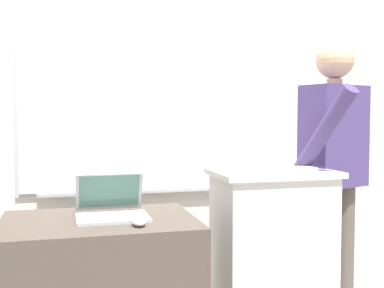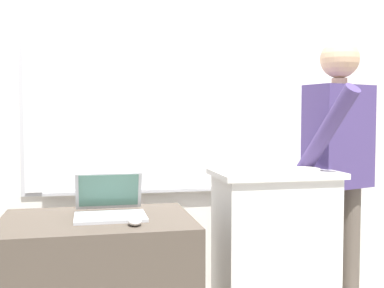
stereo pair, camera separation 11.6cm
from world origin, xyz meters
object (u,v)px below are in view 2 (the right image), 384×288
lectern_podium (274,254)px  wireless_keyboard (275,170)px  person_presenter (339,160)px  laptop (110,205)px  computer_mouse_by_laptop (135,221)px

lectern_podium → wireless_keyboard: size_ratio=2.02×
lectern_podium → wireless_keyboard: 0.47m
person_presenter → laptop: size_ratio=5.04×
person_presenter → computer_mouse_by_laptop: 1.35m
lectern_podium → person_presenter: 0.69m
person_presenter → computer_mouse_by_laptop: person_presenter is taller
person_presenter → wireless_keyboard: (-0.47, -0.19, -0.03)m
lectern_podium → laptop: 0.95m
person_presenter → wireless_keyboard: 0.51m
computer_mouse_by_laptop → wireless_keyboard: bearing=21.0°
person_presenter → lectern_podium: bearing=178.6°
lectern_podium → wireless_keyboard: bearing=-107.7°
lectern_podium → computer_mouse_by_laptop: bearing=-156.0°
wireless_keyboard → computer_mouse_by_laptop: 0.84m
person_presenter → laptop: bearing=172.6°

